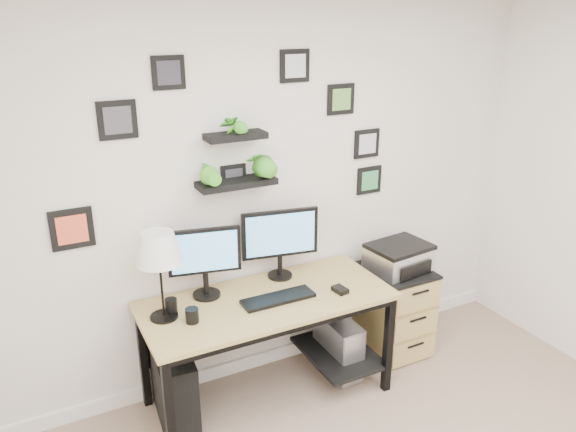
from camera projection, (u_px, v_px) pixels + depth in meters
room at (276, 354)px, 4.20m from camera, size 4.00×4.00×4.00m
desk at (270, 312)px, 3.65m from camera, size 1.60×0.70×0.75m
monitor_left at (205, 258)px, 3.49m from camera, size 0.45×0.21×0.46m
monitor_right at (280, 238)px, 3.74m from camera, size 0.52×0.19×0.49m
keyboard at (278, 298)px, 3.53m from camera, size 0.47×0.15×0.02m
mouse at (340, 290)px, 3.63m from camera, size 0.08×0.11×0.03m
table_lamp at (158, 250)px, 3.19m from camera, size 0.27×0.27×0.55m
mug at (192, 315)px, 3.27m from camera, size 0.08×0.08×0.09m
pen_cup at (171, 306)px, 3.37m from camera, size 0.07×0.07×0.09m
pc_tower_black at (174, 386)px, 3.53m from camera, size 0.26×0.51×0.49m
pc_tower_grey at (338, 346)px, 4.02m from camera, size 0.18×0.42×0.41m
file_cabinet at (395, 309)px, 4.26m from camera, size 0.43×0.53×0.67m
printer at (399, 257)px, 4.10m from camera, size 0.46×0.39×0.20m
wall_decor at (240, 150)px, 3.47m from camera, size 2.28×0.18×1.07m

